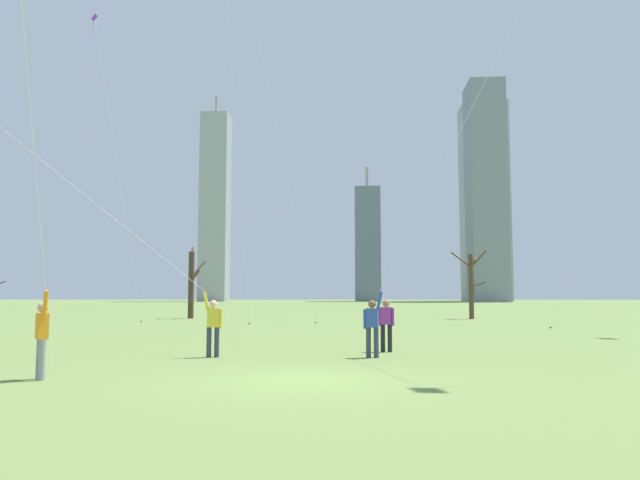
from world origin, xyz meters
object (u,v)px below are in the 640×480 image
kite_flyer_midfield_center_white (150,268)px  bare_tree_left_of_center (471,282)px  kite_flyer_midfield_left_orange (33,215)px  kite_flyer_midfield_right_pink (406,256)px  distant_kite_low_near_trees_purple (102,64)px  bystander_strolling_midfield (386,323)px  bare_tree_leftmost (192,282)px

kite_flyer_midfield_center_white → bare_tree_left_of_center: bearing=63.0°
kite_flyer_midfield_left_orange → kite_flyer_midfield_right_pink: bearing=38.6°
kite_flyer_midfield_center_white → kite_flyer_midfield_right_pink: (7.33, 0.06, 0.32)m
kite_flyer_midfield_center_white → distant_kite_low_near_trees_purple: 29.23m
kite_flyer_midfield_center_white → bare_tree_left_of_center: (14.38, 28.20, 0.13)m
bare_tree_left_of_center → distant_kite_low_near_trees_purple: bearing=-167.1°
distant_kite_low_near_trees_purple → bare_tree_left_of_center: distant_kite_low_near_trees_purple is taller
kite_flyer_midfield_right_pink → bare_tree_left_of_center: kite_flyer_midfield_right_pink is taller
bystander_strolling_midfield → kite_flyer_midfield_left_orange: bearing=-131.5°
kite_flyer_midfield_center_white → bare_tree_leftmost: size_ratio=1.72×
distant_kite_low_near_trees_purple → bare_tree_left_of_center: (25.85, 5.91, -14.90)m
distant_kite_low_near_trees_purple → bare_tree_leftmost: distant_kite_low_near_trees_purple is taller
distant_kite_low_near_trees_purple → bare_tree_leftmost: bearing=47.8°
kite_flyer_midfield_right_pink → distant_kite_low_near_trees_purple: bearing=130.2°
kite_flyer_midfield_left_orange → kite_flyer_midfield_center_white: (0.24, 5.98, -0.75)m
kite_flyer_midfield_center_white → bystander_strolling_midfield: bearing=16.7°
bare_tree_left_of_center → kite_flyer_midfield_right_pink: bearing=-104.1°
kite_flyer_midfield_right_pink → bare_tree_leftmost: size_ratio=3.29×
kite_flyer_midfield_right_pink → distant_kite_low_near_trees_purple: 32.62m
bare_tree_left_of_center → kite_flyer_midfield_left_orange: bearing=-113.2°
kite_flyer_midfield_right_pink → distant_kite_low_near_trees_purple: size_ratio=0.84×
kite_flyer_midfield_left_orange → bare_tree_leftmost: size_ratio=2.36×
bystander_strolling_midfield → bare_tree_leftmost: bare_tree_leftmost is taller
bystander_strolling_midfield → distant_kite_low_near_trees_purple: 31.99m
kite_flyer_midfield_right_pink → bare_tree_left_of_center: (7.04, 28.14, -0.20)m
bare_tree_left_of_center → bare_tree_leftmost: bearing=-179.1°
kite_flyer_midfield_left_orange → kite_flyer_midfield_right_pink: kite_flyer_midfield_right_pink is taller
kite_flyer_midfield_center_white → bare_tree_left_of_center: kite_flyer_midfield_center_white is taller
bystander_strolling_midfield → bare_tree_left_of_center: size_ratio=0.32×
bystander_strolling_midfield → kite_flyer_midfield_right_pink: bearing=-76.8°
bystander_strolling_midfield → bare_tree_left_of_center: (7.51, 26.14, 1.77)m
kite_flyer_midfield_right_pink → bare_tree_left_of_center: 29.01m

